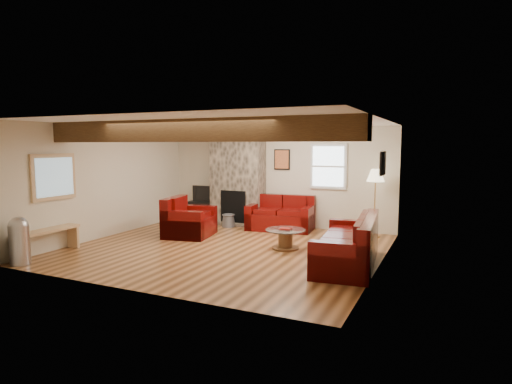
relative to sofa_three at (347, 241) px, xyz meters
The scene contains 18 objects.
room 2.62m from the sofa_three, behind, with size 8.00×8.00×8.00m.
oak_beam 3.29m from the sofa_three, 156.65° to the right, with size 6.00×0.36×0.38m, color #331E0F.
chimney_breast 4.46m from the sofa_three, 142.49° to the left, with size 1.40×0.67×2.50m.
back_window 3.30m from the sofa_three, 111.36° to the left, with size 0.90×0.08×1.10m, color silver, non-canonical shape.
hatch_window 5.69m from the sofa_three, 166.36° to the right, with size 0.08×1.00×0.90m, color tan, non-canonical shape.
ceiling_dome 2.78m from the sofa_three, 145.66° to the left, with size 0.40×0.40×0.18m, color #F1E9CD, non-canonical shape.
artwork_back 3.93m from the sofa_three, 128.88° to the left, with size 0.42×0.06×0.52m, color black, non-canonical shape.
artwork_right 1.49m from the sofa_three, 44.97° to the left, with size 0.06×0.55×0.42m, color black, non-canonical shape.
sofa_three is the anchor object (origin of this frame).
loveseat 3.24m from the sofa_three, 132.05° to the left, with size 1.56×0.90×0.83m, color #460805, non-canonical shape.
armchair_red 3.88m from the sofa_three, 167.05° to the left, with size 1.09×0.96×0.88m, color #460805, non-canonical shape.
coffee_table 1.53m from the sofa_three, 154.86° to the left, with size 0.81×0.81×0.42m.
tv_cabinet 5.21m from the sofa_three, 148.65° to the left, with size 1.06×0.42×0.53m, color black.
television 5.22m from the sofa_three, 148.65° to the left, with size 0.76×0.10×0.44m, color black.
floor_lamp 2.66m from the sofa_three, 88.80° to the left, with size 0.39×0.39×1.53m.
pine_bench 5.56m from the sofa_three, 162.84° to the right, with size 0.30×1.29×0.48m, color tan, non-canonical shape.
pedal_bin 5.67m from the sofa_three, 155.84° to the right, with size 0.34×0.34×0.84m, color #ABABB0, non-canonical shape.
coal_bucket 4.15m from the sofa_three, 147.79° to the left, with size 0.35×0.35×0.33m, color slate, non-canonical shape.
Camera 1 is at (4.06, -7.39, 2.08)m, focal length 30.00 mm.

